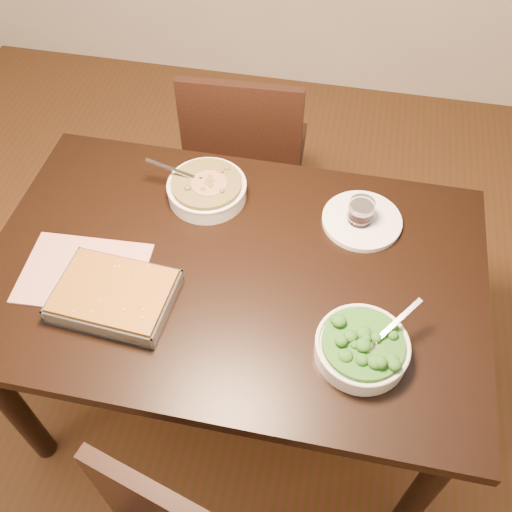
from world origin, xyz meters
TOP-DOWN VIEW (x-y plane):
  - ground at (0.00, 0.00)m, footprint 4.00×4.00m
  - table at (0.00, 0.00)m, footprint 1.40×0.90m
  - magazine_a at (-0.40, -0.10)m, footprint 0.35×0.27m
  - coaster at (0.33, 0.24)m, footprint 0.10×0.10m
  - stew_bowl at (-0.14, 0.26)m, footprint 0.27×0.24m
  - broccoli_bowl at (0.37, -0.20)m, footprint 0.23×0.24m
  - baking_dish at (-0.28, -0.17)m, footprint 0.32×0.24m
  - wine_tumbler at (0.33, 0.24)m, footprint 0.08×0.08m
  - dinner_plate at (0.34, 0.24)m, footprint 0.24×0.24m
  - chair_far at (-0.12, 0.72)m, footprint 0.45×0.45m

SIDE VIEW (x-z plane):
  - ground at x=0.00m, z-range 0.00..0.00m
  - chair_far at x=-0.12m, z-range 0.05..0.97m
  - table at x=0.00m, z-range 0.28..1.03m
  - coaster at x=0.33m, z-range 0.75..0.75m
  - magazine_a at x=-0.40m, z-range 0.75..0.76m
  - dinner_plate at x=0.34m, z-range 0.75..0.77m
  - baking_dish at x=-0.28m, z-range 0.75..0.80m
  - broccoli_bowl at x=0.37m, z-range 0.74..0.83m
  - stew_bowl at x=-0.14m, z-range 0.74..0.83m
  - wine_tumbler at x=0.33m, z-range 0.75..0.84m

